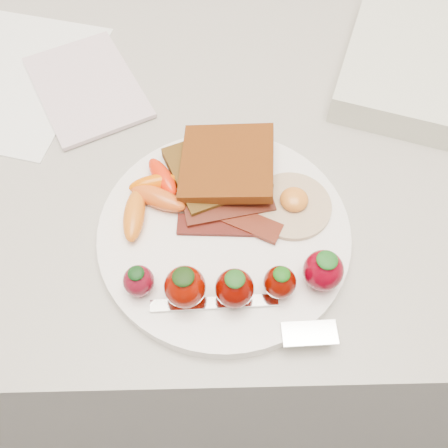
{
  "coord_description": "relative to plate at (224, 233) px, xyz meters",
  "views": [
    {
      "loc": [
        -0.03,
        1.29,
        1.38
      ],
      "look_at": [
        -0.02,
        1.56,
        0.93
      ],
      "focal_mm": 40.0,
      "sensor_mm": 36.0,
      "label": 1
    }
  ],
  "objects": [
    {
      "name": "fried_egg",
      "position": [
        0.07,
        0.03,
        0.01
      ],
      "size": [
        0.11,
        0.11,
        0.02
      ],
      "color": "beige",
      "rests_on": "plate"
    },
    {
      "name": "baby_carrots",
      "position": [
        -0.08,
        0.04,
        0.02
      ],
      "size": [
        0.07,
        0.11,
        0.02
      ],
      "color": "#E25C00",
      "rests_on": "plate"
    },
    {
      "name": "plate",
      "position": [
        0.0,
        0.0,
        0.0
      ],
      "size": [
        0.27,
        0.27,
        0.02
      ],
      "primitive_type": "cylinder",
      "color": "white",
      "rests_on": "counter"
    },
    {
      "name": "bacon_strips",
      "position": [
        0.01,
        0.01,
        0.01
      ],
      "size": [
        0.11,
        0.07,
        0.01
      ],
      "color": "black",
      "rests_on": "plate"
    },
    {
      "name": "strawberries",
      "position": [
        0.01,
        -0.07,
        0.03
      ],
      "size": [
        0.21,
        0.05,
        0.05
      ],
      "color": "#610918",
      "rests_on": "plate"
    },
    {
      "name": "paper_sheet",
      "position": [
        -0.28,
        0.25,
        -0.01
      ],
      "size": [
        0.25,
        0.29,
        0.0
      ],
      "primitive_type": "cube",
      "rotation": [
        0.0,
        0.0,
        -0.26
      ],
      "color": "white",
      "rests_on": "counter"
    },
    {
      "name": "counter",
      "position": [
        0.02,
        0.14,
        -0.46
      ],
      "size": [
        2.0,
        0.6,
        0.9
      ],
      "primitive_type": "cube",
      "color": "gray",
      "rests_on": "ground"
    },
    {
      "name": "fork",
      "position": [
        0.03,
        -0.1,
        0.01
      ],
      "size": [
        0.18,
        0.05,
        0.0
      ],
      "color": "silver",
      "rests_on": "plate"
    },
    {
      "name": "toast_upper",
      "position": [
        0.01,
        0.07,
        0.03
      ],
      "size": [
        0.11,
        0.11,
        0.02
      ],
      "primitive_type": "cube",
      "rotation": [
        0.0,
        -0.1,
        -0.08
      ],
      "color": "#3D2007",
      "rests_on": "toast_lower"
    },
    {
      "name": "notepad",
      "position": [
        -0.18,
        0.23,
        -0.0
      ],
      "size": [
        0.19,
        0.22,
        0.01
      ],
      "primitive_type": "cube",
      "rotation": [
        0.0,
        0.0,
        0.46
      ],
      "color": "beige",
      "rests_on": "paper_sheet"
    },
    {
      "name": "toast_lower",
      "position": [
        -0.01,
        0.07,
        0.02
      ],
      "size": [
        0.13,
        0.13,
        0.01
      ],
      "primitive_type": "cube",
      "rotation": [
        0.0,
        0.0,
        0.38
      ],
      "color": "black",
      "rests_on": "plate"
    }
  ]
}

